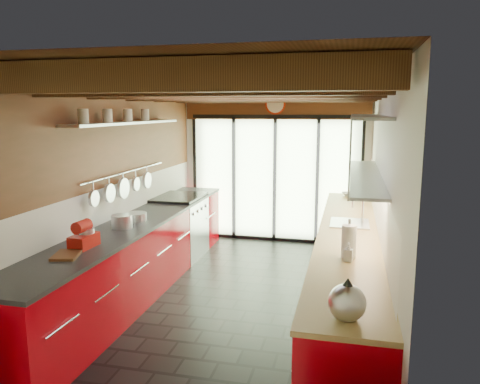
{
  "coord_description": "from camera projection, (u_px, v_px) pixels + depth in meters",
  "views": [
    {
      "loc": [
        1.25,
        -5.18,
        2.26
      ],
      "look_at": [
        -0.07,
        0.4,
        1.25
      ],
      "focal_mm": 35.0,
      "sensor_mm": 36.0,
      "label": 1
    }
  ],
  "objects": [
    {
      "name": "ground",
      "position": [
        238.0,
        300.0,
        5.64
      ],
      "size": [
        5.5,
        5.5,
        0.0
      ],
      "primitive_type": "plane",
      "color": "black",
      "rests_on": "ground"
    },
    {
      "name": "room_shell",
      "position": [
        238.0,
        163.0,
        5.35
      ],
      "size": [
        5.5,
        5.5,
        5.5
      ],
      "color": "silver",
      "rests_on": "ground"
    },
    {
      "name": "ceiling_beams",
      "position": [
        245.0,
        93.0,
        5.57
      ],
      "size": [
        3.14,
        5.06,
        4.9
      ],
      "color": "#593316",
      "rests_on": "ground"
    },
    {
      "name": "glass_door",
      "position": [
        275.0,
        146.0,
        7.93
      ],
      "size": [
        2.95,
        0.1,
        2.9
      ],
      "color": "#C6EAAD",
      "rests_on": "ground"
    },
    {
      "name": "left_counter",
      "position": [
        139.0,
        256.0,
        5.85
      ],
      "size": [
        0.68,
        5.0,
        0.92
      ],
      "color": "#A8020C",
      "rests_on": "ground"
    },
    {
      "name": "range_stove",
      "position": [
        180.0,
        227.0,
        7.23
      ],
      "size": [
        0.66,
        0.9,
        0.97
      ],
      "color": "silver",
      "rests_on": "ground"
    },
    {
      "name": "right_counter",
      "position": [
        348.0,
        272.0,
        5.27
      ],
      "size": [
        0.68,
        5.0,
        0.92
      ],
      "color": "#A8020C",
      "rests_on": "ground"
    },
    {
      "name": "sink_assembly",
      "position": [
        351.0,
        221.0,
        5.56
      ],
      "size": [
        0.45,
        0.52,
        0.43
      ],
      "color": "silver",
      "rests_on": "right_counter"
    },
    {
      "name": "upper_cabinets_right",
      "position": [
        367.0,
        147.0,
        5.28
      ],
      "size": [
        0.34,
        3.0,
        3.0
      ],
      "color": "silver",
      "rests_on": "ground"
    },
    {
      "name": "left_wall_fixtures",
      "position": [
        127.0,
        143.0,
        5.83
      ],
      "size": [
        0.28,
        2.6,
        0.96
      ],
      "color": "silver",
      "rests_on": "ground"
    },
    {
      "name": "stand_mixer",
      "position": [
        84.0,
        236.0,
        4.6
      ],
      "size": [
        0.19,
        0.31,
        0.28
      ],
      "color": "#B2150E",
      "rests_on": "left_counter"
    },
    {
      "name": "pot_large",
      "position": [
        122.0,
        221.0,
        5.36
      ],
      "size": [
        0.28,
        0.28,
        0.15
      ],
      "primitive_type": "cylinder",
      "rotation": [
        0.0,
        0.0,
        -0.18
      ],
      "color": "silver",
      "rests_on": "left_counter"
    },
    {
      "name": "pot_small",
      "position": [
        136.0,
        217.0,
        5.71
      ],
      "size": [
        0.34,
        0.34,
        0.1
      ],
      "primitive_type": "cylinder",
      "rotation": [
        0.0,
        0.0,
        0.38
      ],
      "color": "silver",
      "rests_on": "left_counter"
    },
    {
      "name": "cutting_board",
      "position": [
        67.0,
        255.0,
        4.33
      ],
      "size": [
        0.29,
        0.35,
        0.03
      ],
      "primitive_type": "cube",
      "rotation": [
        0.0,
        0.0,
        0.27
      ],
      "color": "brown",
      "rests_on": "left_counter"
    },
    {
      "name": "kettle",
      "position": [
        347.0,
        300.0,
        3.01
      ],
      "size": [
        0.28,
        0.32,
        0.29
      ],
      "color": "silver",
      "rests_on": "right_counter"
    },
    {
      "name": "paper_towel",
      "position": [
        349.0,
        242.0,
        4.26
      ],
      "size": [
        0.16,
        0.16,
        0.36
      ],
      "color": "white",
      "rests_on": "right_counter"
    },
    {
      "name": "soap_bottle",
      "position": [
        348.0,
        252.0,
        4.18
      ],
      "size": [
        0.09,
        0.09,
        0.17
      ],
      "primitive_type": "imported",
      "rotation": [
        0.0,
        0.0,
        -0.17
      ],
      "color": "silver",
      "rests_on": "right_counter"
    },
    {
      "name": "bowl",
      "position": [
        350.0,
        194.0,
        7.34
      ],
      "size": [
        0.31,
        0.31,
        0.06
      ],
      "primitive_type": "imported",
      "rotation": [
        0.0,
        0.0,
        0.36
      ],
      "color": "silver",
      "rests_on": "right_counter"
    }
  ]
}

